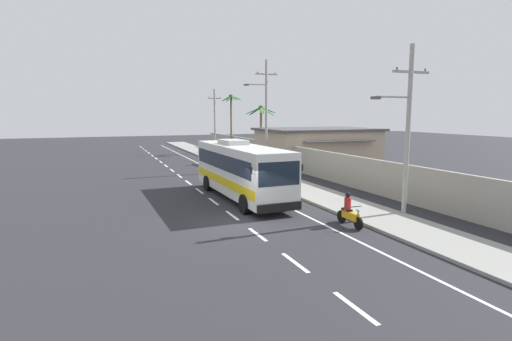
{
  "coord_description": "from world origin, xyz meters",
  "views": [
    {
      "loc": [
        -6.31,
        -17.78,
        5.27
      ],
      "look_at": [
        2.9,
        5.3,
        1.7
      ],
      "focal_mm": 27.83,
      "sensor_mm": 36.0,
      "label": 1
    }
  ],
  "objects_px": {
    "pedestrian_near_kerb": "(244,158)",
    "pedestrian_midwalk": "(253,161)",
    "palm_second": "(261,119)",
    "utility_pole_nearest": "(407,126)",
    "utility_pole_far": "(215,120)",
    "utility_pole_mid": "(266,112)",
    "coach_bus_foreground": "(241,169)",
    "roadside_building": "(317,146)",
    "motorcycle_beside_bus": "(349,212)",
    "palm_nearest": "(231,111)",
    "pedestrian_far_walk": "(255,163)"
  },
  "relations": [
    {
      "from": "utility_pole_far",
      "to": "palm_nearest",
      "type": "distance_m",
      "value": 2.75
    },
    {
      "from": "roadside_building",
      "to": "utility_pole_mid",
      "type": "bearing_deg",
      "value": -159.83
    },
    {
      "from": "utility_pole_far",
      "to": "utility_pole_mid",
      "type": "bearing_deg",
      "value": -90.86
    },
    {
      "from": "pedestrian_far_walk",
      "to": "utility_pole_far",
      "type": "distance_m",
      "value": 20.45
    },
    {
      "from": "utility_pole_mid",
      "to": "roadside_building",
      "type": "xyz_separation_m",
      "value": [
        7.09,
        2.6,
        -3.51
      ]
    },
    {
      "from": "pedestrian_midwalk",
      "to": "utility_pole_mid",
      "type": "distance_m",
      "value": 4.69
    },
    {
      "from": "coach_bus_foreground",
      "to": "palm_second",
      "type": "distance_m",
      "value": 19.39
    },
    {
      "from": "pedestrian_near_kerb",
      "to": "pedestrian_midwalk",
      "type": "relative_size",
      "value": 0.95
    },
    {
      "from": "coach_bus_foreground",
      "to": "pedestrian_midwalk",
      "type": "height_order",
      "value": "coach_bus_foreground"
    },
    {
      "from": "pedestrian_far_walk",
      "to": "roadside_building",
      "type": "bearing_deg",
      "value": -172.92
    },
    {
      "from": "palm_nearest",
      "to": "palm_second",
      "type": "height_order",
      "value": "palm_nearest"
    },
    {
      "from": "utility_pole_mid",
      "to": "coach_bus_foreground",
      "type": "bearing_deg",
      "value": -120.13
    },
    {
      "from": "utility_pole_nearest",
      "to": "roadside_building",
      "type": "bearing_deg",
      "value": 71.32
    },
    {
      "from": "pedestrian_near_kerb",
      "to": "pedestrian_far_walk",
      "type": "bearing_deg",
      "value": 146.07
    },
    {
      "from": "motorcycle_beside_bus",
      "to": "pedestrian_midwalk",
      "type": "bearing_deg",
      "value": 83.11
    },
    {
      "from": "palm_second",
      "to": "utility_pole_nearest",
      "type": "bearing_deg",
      "value": -94.8
    },
    {
      "from": "motorcycle_beside_bus",
      "to": "utility_pole_mid",
      "type": "distance_m",
      "value": 19.73
    },
    {
      "from": "pedestrian_near_kerb",
      "to": "palm_nearest",
      "type": "height_order",
      "value": "palm_nearest"
    },
    {
      "from": "pedestrian_near_kerb",
      "to": "pedestrian_midwalk",
      "type": "height_order",
      "value": "pedestrian_midwalk"
    },
    {
      "from": "palm_second",
      "to": "roadside_building",
      "type": "xyz_separation_m",
      "value": [
        4.97,
        -3.58,
        -2.84
      ]
    },
    {
      "from": "coach_bus_foreground",
      "to": "motorcycle_beside_bus",
      "type": "relative_size",
      "value": 5.57
    },
    {
      "from": "pedestrian_far_walk",
      "to": "palm_second",
      "type": "height_order",
      "value": "palm_second"
    },
    {
      "from": "pedestrian_midwalk",
      "to": "palm_nearest",
      "type": "height_order",
      "value": "palm_nearest"
    },
    {
      "from": "pedestrian_midwalk",
      "to": "pedestrian_far_walk",
      "type": "height_order",
      "value": "pedestrian_midwalk"
    },
    {
      "from": "coach_bus_foreground",
      "to": "roadside_building",
      "type": "height_order",
      "value": "roadside_building"
    },
    {
      "from": "utility_pole_nearest",
      "to": "utility_pole_mid",
      "type": "distance_m",
      "value": 18.15
    },
    {
      "from": "coach_bus_foreground",
      "to": "pedestrian_midwalk",
      "type": "relative_size",
      "value": 6.44
    },
    {
      "from": "pedestrian_midwalk",
      "to": "utility_pole_mid",
      "type": "xyz_separation_m",
      "value": [
        1.53,
        0.73,
        4.37
      ]
    },
    {
      "from": "motorcycle_beside_bus",
      "to": "palm_nearest",
      "type": "xyz_separation_m",
      "value": [
        5.77,
        35.26,
        5.03
      ]
    },
    {
      "from": "pedestrian_midwalk",
      "to": "utility_pole_nearest",
      "type": "height_order",
      "value": "utility_pole_nearest"
    },
    {
      "from": "pedestrian_midwalk",
      "to": "coach_bus_foreground",
      "type": "bearing_deg",
      "value": -141.48
    },
    {
      "from": "roadside_building",
      "to": "pedestrian_near_kerb",
      "type": "bearing_deg",
      "value": -178.35
    },
    {
      "from": "motorcycle_beside_bus",
      "to": "utility_pole_far",
      "type": "xyz_separation_m",
      "value": [
        3.98,
        36.92,
        3.77
      ]
    },
    {
      "from": "pedestrian_midwalk",
      "to": "roadside_building",
      "type": "relative_size",
      "value": 0.14
    },
    {
      "from": "coach_bus_foreground",
      "to": "pedestrian_far_walk",
      "type": "bearing_deg",
      "value": 63.1
    },
    {
      "from": "motorcycle_beside_bus",
      "to": "utility_pole_nearest",
      "type": "xyz_separation_m",
      "value": [
        3.78,
        0.65,
        3.97
      ]
    },
    {
      "from": "pedestrian_midwalk",
      "to": "utility_pole_far",
      "type": "relative_size",
      "value": 0.2
    },
    {
      "from": "palm_second",
      "to": "pedestrian_near_kerb",
      "type": "bearing_deg",
      "value": -131.51
    },
    {
      "from": "coach_bus_foreground",
      "to": "pedestrian_midwalk",
      "type": "distance_m",
      "value": 11.4
    },
    {
      "from": "pedestrian_near_kerb",
      "to": "palm_second",
      "type": "relative_size",
      "value": 0.26
    },
    {
      "from": "roadside_building",
      "to": "palm_second",
      "type": "bearing_deg",
      "value": 144.22
    },
    {
      "from": "pedestrian_far_walk",
      "to": "roadside_building",
      "type": "distance_m",
      "value": 9.99
    },
    {
      "from": "pedestrian_near_kerb",
      "to": "motorcycle_beside_bus",
      "type": "bearing_deg",
      "value": 146.26
    },
    {
      "from": "pedestrian_near_kerb",
      "to": "palm_second",
      "type": "bearing_deg",
      "value": -68.67
    },
    {
      "from": "roadside_building",
      "to": "pedestrian_far_walk",
      "type": "bearing_deg",
      "value": -153.01
    },
    {
      "from": "pedestrian_midwalk",
      "to": "roadside_building",
      "type": "xyz_separation_m",
      "value": [
        8.61,
        3.33,
        0.86
      ]
    },
    {
      "from": "utility_pole_nearest",
      "to": "palm_second",
      "type": "relative_size",
      "value": 1.41
    },
    {
      "from": "motorcycle_beside_bus",
      "to": "pedestrian_far_walk",
      "type": "height_order",
      "value": "pedestrian_far_walk"
    },
    {
      "from": "palm_second",
      "to": "roadside_building",
      "type": "distance_m",
      "value": 6.75
    },
    {
      "from": "utility_pole_mid",
      "to": "palm_second",
      "type": "distance_m",
      "value": 6.57
    }
  ]
}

